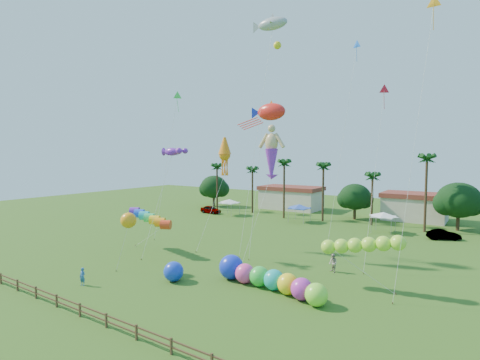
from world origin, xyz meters
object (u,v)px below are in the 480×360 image
Objects in this scene: car_b at (444,235)px; caterpillar_inflatable at (266,278)px; spectator_b at (333,263)px; blue_ball at (174,271)px; spectator_a at (82,277)px; car_a at (211,210)px.

caterpillar_inflatable is (-10.65, -29.66, 0.27)m from car_b.
blue_ball is at bearing -97.86° from spectator_b.
spectator_a reaches higher than car_b.
car_a is 2.41× the size of blue_ball.
car_a is 0.39× the size of caterpillar_inflatable.
spectator_b reaches higher than spectator_a.
blue_ball is (-7.99, -3.01, -0.05)m from caterpillar_inflatable.
caterpillar_inflatable reaches higher than blue_ball.
blue_ball is (5.89, 5.32, 0.11)m from spectator_a.
spectator_a is 23.38m from spectator_b.
spectator_b is at bearing 32.17° from spectator_a.
spectator_b is (-7.49, -22.01, 0.23)m from car_b.
caterpillar_inflatable is at bearing 132.53° from car_b.
car_b is at bearing 46.14° from spectator_a.
caterpillar_inflatable is 6.15× the size of blue_ball.
blue_ball is (21.66, -32.64, 0.16)m from car_a.
spectator_b is (17.05, 15.99, 0.12)m from spectator_a.
spectator_b reaches higher than car_a.
car_a is at bearing 62.34° from car_b.
caterpillar_inflatable reaches higher than car_b.
car_a is 41.11m from spectator_a.
car_b is (40.31, 0.04, -0.06)m from car_a.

